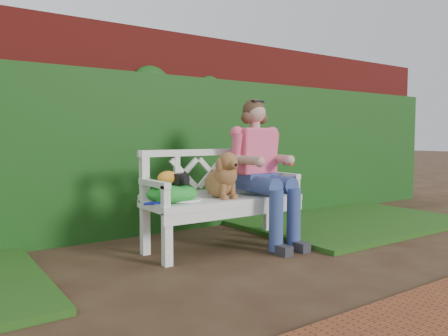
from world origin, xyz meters
TOP-DOWN VIEW (x-y plane):
  - ground at (0.00, 0.00)m, footprint 60.00×60.00m
  - brick_wall at (0.00, 1.90)m, footprint 10.00×0.30m
  - ivy_hedge at (0.00, 1.68)m, footprint 10.00×0.18m
  - grass_right at (2.40, 0.90)m, footprint 2.60×2.00m
  - garden_bench at (0.49, 0.69)m, footprint 1.64×0.80m
  - seated_woman at (0.88, 0.67)m, footprint 0.67×0.84m
  - dog at (0.44, 0.66)m, footprint 0.30×0.40m
  - tennis_racket at (0.02, 0.64)m, footprint 0.59×0.35m
  - green_bag at (-0.06, 0.68)m, footprint 0.56×0.50m
  - camera_item at (0.00, 0.65)m, footprint 0.16×0.14m
  - baseball_glove at (-0.10, 0.69)m, footprint 0.21×0.19m

SIDE VIEW (x-z plane):
  - ground at x=0.00m, z-range 0.00..0.00m
  - grass_right at x=2.40m, z-range 0.00..0.05m
  - garden_bench at x=0.49m, z-range 0.00..0.48m
  - tennis_racket at x=0.02m, z-range 0.48..0.51m
  - green_bag at x=-0.06m, z-range 0.48..0.64m
  - camera_item at x=0.00m, z-range 0.64..0.73m
  - baseball_glove at x=-0.10m, z-range 0.64..0.75m
  - seated_woman at x=0.88m, z-range 0.00..1.38m
  - dog at x=0.44m, z-range 0.48..0.91m
  - ivy_hedge at x=0.00m, z-range 0.00..1.70m
  - brick_wall at x=0.00m, z-range 0.00..2.20m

